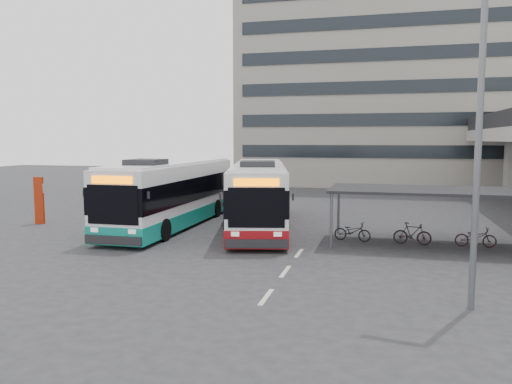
% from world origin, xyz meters
% --- Properties ---
extents(ground, '(120.00, 120.00, 0.00)m').
position_xyz_m(ground, '(0.00, 0.00, 0.00)').
color(ground, '#28282B').
rests_on(ground, ground).
extents(bike_shelter, '(10.00, 4.00, 2.54)m').
position_xyz_m(bike_shelter, '(8.45, 3.00, 1.64)').
color(bike_shelter, '#595B60').
rests_on(bike_shelter, ground).
extents(office_block, '(30.00, 15.00, 25.00)m').
position_xyz_m(office_block, '(6.00, 36.00, 12.50)').
color(office_block, gray).
rests_on(office_block, ground).
extents(road_markings, '(0.15, 7.60, 0.01)m').
position_xyz_m(road_markings, '(2.50, -3.00, 0.01)').
color(road_markings, beige).
rests_on(road_markings, ground).
extents(bus_main, '(5.51, 12.87, 3.72)m').
position_xyz_m(bus_main, '(-0.62, 5.56, 1.73)').
color(bus_main, white).
rests_on(bus_main, ground).
extents(bus_teal, '(2.84, 12.80, 3.78)m').
position_xyz_m(bus_teal, '(-5.32, 4.98, 1.75)').
color(bus_teal, white).
rests_on(bus_teal, ground).
extents(pedestrian, '(0.42, 0.62, 1.66)m').
position_xyz_m(pedestrian, '(-1.65, 3.09, 0.83)').
color(pedestrian, black).
rests_on(pedestrian, ground).
extents(lamp_post, '(1.57, 0.41, 8.93)m').
position_xyz_m(lamp_post, '(8.17, -5.61, 5.09)').
color(lamp_post, '#595B60').
rests_on(lamp_post, ground).
extents(sign_totem_mid, '(0.57, 0.21, 2.65)m').
position_xyz_m(sign_totem_mid, '(-12.86, 3.69, 1.36)').
color(sign_totem_mid, '#9A2109').
rests_on(sign_totem_mid, ground).
extents(sign_totem_north, '(0.50, 0.25, 2.30)m').
position_xyz_m(sign_totem_north, '(-12.10, 9.82, 1.19)').
color(sign_totem_north, '#9A2109').
rests_on(sign_totem_north, ground).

